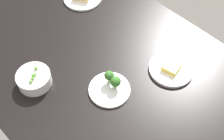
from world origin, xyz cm
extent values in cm
cube|color=black|center=(0.00, 0.00, 2.00)|extent=(159.12, 96.77, 4.00)
cylinder|color=silver|center=(16.69, 19.34, 4.71)|extent=(19.21, 19.21, 1.42)
torus|color=#B7B7BC|center=(16.69, 19.34, 5.42)|extent=(17.40, 17.40, 0.50)
cube|color=#F2D14C|center=(16.69, 19.34, 6.63)|extent=(8.14, 8.84, 2.41)
cylinder|color=silver|center=(-18.83, -26.57, 6.66)|extent=(14.06, 14.06, 5.33)
torus|color=silver|center=(-18.83, -26.57, 9.33)|extent=(14.30, 14.30, 0.80)
sphere|color=#599E38|center=(-20.63, -23.66, 9.84)|extent=(1.03, 1.03, 1.03)
sphere|color=#599E38|center=(-20.48, -23.63, 10.07)|extent=(1.48, 1.48, 1.48)
sphere|color=#599E38|center=(-18.42, -25.76, 10.02)|extent=(1.38, 1.38, 1.38)
sphere|color=#599E38|center=(-18.24, -26.55, 10.12)|extent=(1.59, 1.59, 1.59)
sphere|color=#599E38|center=(-17.23, -27.52, 9.96)|extent=(1.27, 1.27, 1.27)
sphere|color=#599E38|center=(-16.57, -29.00, 10.03)|extent=(1.39, 1.39, 1.39)
cylinder|color=silver|center=(5.61, -6.97, 4.54)|extent=(17.23, 17.23, 1.08)
torus|color=#B7B7BC|center=(5.61, -6.97, 5.08)|extent=(15.66, 15.66, 0.50)
cylinder|color=#9EBC72|center=(6.52, -4.46, 6.17)|extent=(1.55, 1.55, 2.17)
sphere|color=#2D6023|center=(6.52, -4.46, 8.92)|extent=(4.44, 4.44, 4.44)
cylinder|color=#9EBC72|center=(2.94, -4.52, 6.56)|extent=(1.40, 1.40, 2.97)
sphere|color=#2D6023|center=(2.94, -4.52, 9.54)|extent=(3.99, 3.99, 3.99)
camera|label=1|loc=(52.20, -51.16, 108.18)|focal=47.49mm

